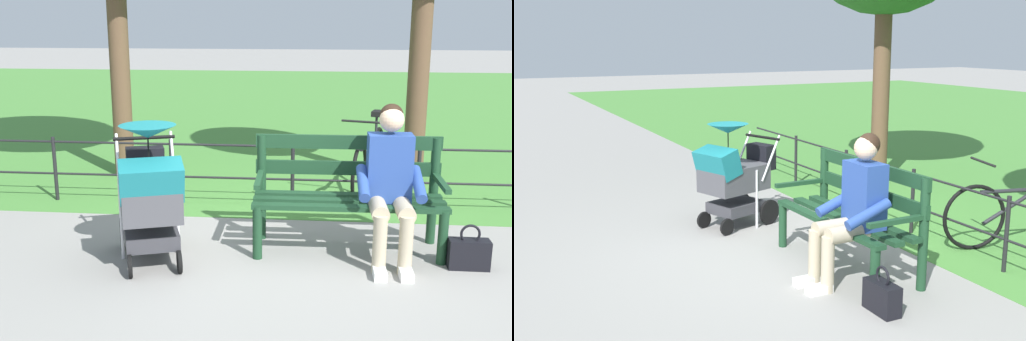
% 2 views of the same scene
% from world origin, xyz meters
% --- Properties ---
extents(ground_plane, '(60.00, 60.00, 0.00)m').
position_xyz_m(ground_plane, '(0.00, 0.00, 0.00)').
color(ground_plane, gray).
extents(grass_lawn, '(40.00, 16.00, 0.01)m').
position_xyz_m(grass_lawn, '(0.00, -8.80, 0.00)').
color(grass_lawn, '#478438').
rests_on(grass_lawn, ground).
extents(park_bench, '(1.61, 0.63, 0.96)m').
position_xyz_m(park_bench, '(-0.52, -0.12, 0.53)').
color(park_bench, '#193D23').
rests_on(park_bench, ground).
extents(person_on_bench, '(0.54, 0.74, 1.28)m').
position_xyz_m(person_on_bench, '(-0.84, 0.11, 0.68)').
color(person_on_bench, tan).
rests_on(person_on_bench, ground).
extents(stroller, '(0.75, 0.99, 1.15)m').
position_xyz_m(stroller, '(1.07, 0.38, 0.59)').
color(stroller, black).
rests_on(stroller, ground).
extents(handbag, '(0.32, 0.14, 0.37)m').
position_xyz_m(handbag, '(-1.47, 0.26, 0.13)').
color(handbag, black).
rests_on(handbag, ground).
extents(park_fence, '(7.70, 0.04, 0.70)m').
position_xyz_m(park_fence, '(-0.28, -1.22, 0.42)').
color(park_fence, black).
rests_on(park_fence, ground).
extents(bicycle, '(0.58, 1.61, 0.89)m').
position_xyz_m(bicycle, '(-0.83, -1.90, 0.36)').
color(bicycle, black).
rests_on(bicycle, ground).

